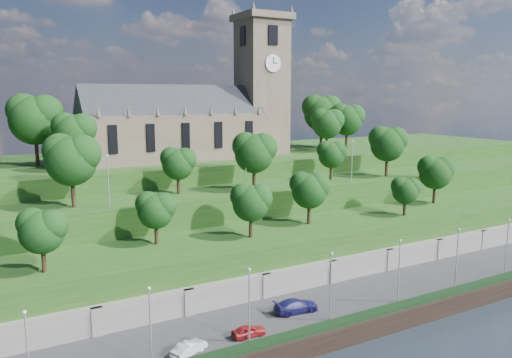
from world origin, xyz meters
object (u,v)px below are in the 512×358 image
church (198,116)px  car_right (296,306)px  car_left (249,331)px  car_middle (189,348)px

church → car_right: size_ratio=7.43×
car_left → car_right: 7.86m
car_left → car_right: size_ratio=0.69×
church → car_middle: church is taller
car_left → car_middle: bearing=95.1°
church → car_right: (-4.87, -39.94, -19.77)m
church → car_left: (-12.31, -42.48, -19.92)m
car_middle → car_right: bearing=-103.1°
church → car_right: church is taller
church → car_middle: (-18.96, -42.85, -19.88)m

